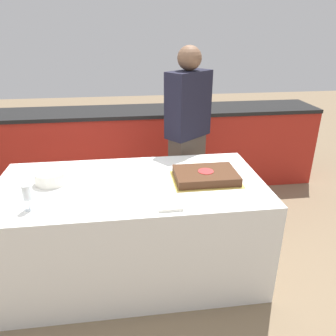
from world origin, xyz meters
name	(u,v)px	position (x,y,z in m)	size (l,w,h in m)	color
ground_plane	(134,269)	(0.00, 0.00, 0.00)	(14.00, 14.00, 0.00)	#7A664C
back_counter	(128,148)	(0.00, 1.55, 0.46)	(4.40, 0.58, 0.92)	#A82319
dining_table	(132,228)	(0.00, 0.00, 0.38)	(1.90, 0.95, 0.77)	white
cake	(206,176)	(0.54, -0.01, 0.80)	(0.48, 0.35, 0.07)	gold
plate_stack	(51,177)	(-0.55, 0.08, 0.81)	(0.23, 0.23, 0.09)	white
wine_glass	(27,193)	(-0.61, -0.28, 0.88)	(0.06, 0.06, 0.16)	white
side_plate_near_cake	(190,164)	(0.49, 0.28, 0.77)	(0.18, 0.18, 0.00)	white
utensil_pile	(170,207)	(0.24, -0.39, 0.78)	(0.15, 0.09, 0.02)	white
person_cutting_cake	(188,138)	(0.54, 0.70, 0.85)	(0.44, 0.41, 1.65)	#4C4238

